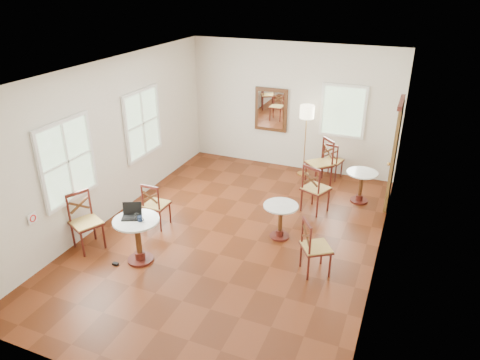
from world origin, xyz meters
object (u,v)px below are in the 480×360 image
(chair_mid_b, at_px, (315,247))
(navy_mug, at_px, (140,219))
(chair_near_b, at_px, (85,222))
(cafe_table_near, at_px, (138,236))
(cafe_table_back, at_px, (361,183))
(chair_near_a, at_px, (156,205))
(floor_lamp, at_px, (307,117))
(water_glass, at_px, (137,216))
(cafe_table_mid, at_px, (280,217))
(chair_back_b, at_px, (320,163))
(mouse, at_px, (136,218))
(chair_back_a, at_px, (332,161))
(power_adapter, at_px, (115,264))
(laptop, at_px, (132,213))
(chair_mid_a, at_px, (315,189))

(chair_mid_b, relative_size, navy_mug, 8.44)
(chair_near_b, xyz_separation_m, navy_mug, (1.16, -0.02, 0.32))
(cafe_table_near, height_order, cafe_table_back, cafe_table_near)
(chair_near_a, relative_size, floor_lamp, 0.54)
(water_glass, bearing_deg, cafe_table_mid, 39.49)
(cafe_table_mid, distance_m, chair_near_a, 2.33)
(chair_back_b, bearing_deg, mouse, -72.79)
(cafe_table_near, xyz_separation_m, chair_back_a, (2.26, 4.50, -0.05))
(cafe_table_back, bearing_deg, cafe_table_mid, -119.68)
(cafe_table_near, height_order, power_adapter, cafe_table_near)
(cafe_table_mid, relative_size, cafe_table_back, 0.98)
(chair_near_a, distance_m, chair_back_a, 4.30)
(laptop, distance_m, water_glass, 0.14)
(chair_near_b, relative_size, water_glass, 9.06)
(floor_lamp, height_order, navy_mug, floor_lamp)
(chair_mid_b, relative_size, water_glass, 8.38)
(chair_mid_a, distance_m, water_glass, 3.58)
(laptop, bearing_deg, mouse, -48.60)
(cafe_table_back, height_order, water_glass, water_glass)
(cafe_table_back, xyz_separation_m, chair_mid_b, (-0.31, -2.76, 0.05))
(navy_mug, distance_m, water_glass, 0.09)
(water_glass, bearing_deg, navy_mug, -15.16)
(chair_near_b, bearing_deg, laptop, -60.70)
(chair_back_b, bearing_deg, floor_lamp, -177.05)
(cafe_table_back, bearing_deg, mouse, -130.80)
(chair_mid_b, distance_m, chair_back_a, 3.74)
(power_adapter, bearing_deg, cafe_table_mid, 39.58)
(chair_near_a, relative_size, chair_back_a, 1.04)
(navy_mug, bearing_deg, floor_lamp, 71.37)
(chair_near_a, height_order, power_adapter, chair_near_a)
(water_glass, height_order, power_adapter, water_glass)
(cafe_table_near, relative_size, mouse, 8.28)
(chair_mid_a, distance_m, laptop, 3.62)
(chair_mid_b, height_order, chair_back_b, chair_back_b)
(chair_back_a, relative_size, laptop, 2.30)
(chair_near_b, bearing_deg, chair_mid_a, -24.63)
(power_adapter, bearing_deg, chair_near_b, 160.38)
(chair_mid_b, height_order, mouse, chair_mid_b)
(mouse, distance_m, navy_mug, 0.11)
(water_glass, bearing_deg, floor_lamp, 70.35)
(chair_mid_b, relative_size, chair_back_b, 0.88)
(floor_lamp, bearing_deg, chair_near_b, -120.88)
(cafe_table_mid, xyz_separation_m, mouse, (-1.93, -1.57, 0.40))
(chair_near_b, relative_size, mouse, 10.73)
(navy_mug, bearing_deg, cafe_table_near, 171.34)
(chair_near_b, distance_m, mouse, 1.10)
(cafe_table_back, xyz_separation_m, chair_mid_a, (-0.79, -0.78, 0.09))
(chair_back_a, height_order, floor_lamp, floor_lamp)
(laptop, height_order, mouse, laptop)
(chair_mid_b, bearing_deg, navy_mug, 73.24)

